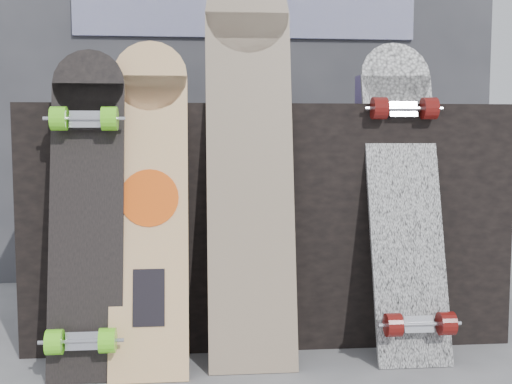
{
  "coord_description": "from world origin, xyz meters",
  "views": [
    {
      "loc": [
        -0.24,
        -1.81,
        0.71
      ],
      "look_at": [
        -0.05,
        0.2,
        0.52
      ],
      "focal_mm": 45.0,
      "sensor_mm": 36.0,
      "label": 1
    }
  ],
  "objects": [
    {
      "name": "vendor_table",
      "position": [
        0.0,
        0.5,
        0.4
      ],
      "size": [
        1.6,
        0.6,
        0.8
      ],
      "primitive_type": "cube",
      "color": "black",
      "rests_on": "ground"
    },
    {
      "name": "longboard_geisha",
      "position": [
        -0.38,
        0.12,
        0.53
      ],
      "size": [
        0.23,
        0.3,
        1.0
      ],
      "rotation": [
        -0.28,
        0.0,
        0.0
      ],
      "color": "#D0BC8C",
      "rests_on": "ground"
    },
    {
      "name": "longboard_cascadia",
      "position": [
        0.42,
        0.15,
        0.52
      ],
      "size": [
        0.23,
        0.36,
        1.01
      ],
      "rotation": [
        -0.28,
        0.0,
        0.0
      ],
      "color": "silver",
      "rests_on": "ground"
    },
    {
      "name": "longboard_celtic",
      "position": [
        -0.08,
        0.15,
        0.65
      ],
      "size": [
        0.27,
        0.28,
        1.22
      ],
      "rotation": [
        -0.21,
        0.0,
        0.0
      ],
      "color": "beige",
      "rests_on": "ground"
    },
    {
      "name": "merch_box_purple",
      "position": [
        -0.52,
        0.54,
        0.85
      ],
      "size": [
        0.18,
        0.12,
        0.1
      ],
      "primitive_type": "cube",
      "color": "navy",
      "rests_on": "vendor_table"
    },
    {
      "name": "merch_box_small",
      "position": [
        0.44,
        0.55,
        0.86
      ],
      "size": [
        0.14,
        0.14,
        0.12
      ],
      "primitive_type": "cube",
      "color": "navy",
      "rests_on": "vendor_table"
    },
    {
      "name": "skateboard_dark",
      "position": [
        -0.56,
        0.08,
        0.49
      ],
      "size": [
        0.21,
        0.3,
        0.96
      ],
      "rotation": [
        -0.23,
        0.0,
        0.0
      ],
      "color": "black",
      "rests_on": "ground"
    },
    {
      "name": "merch_box_flat",
      "position": [
        -0.0,
        0.66,
        0.83
      ],
      "size": [
        0.22,
        0.1,
        0.06
      ],
      "primitive_type": "cube",
      "color": "#D1B78C",
      "rests_on": "vendor_table"
    },
    {
      "name": "booth",
      "position": [
        0.0,
        1.35,
        1.1
      ],
      "size": [
        2.4,
        0.22,
        2.2
      ],
      "color": "#333438",
      "rests_on": "ground"
    },
    {
      "name": "ground",
      "position": [
        0.0,
        0.0,
        0.0
      ],
      "size": [
        60.0,
        60.0,
        0.0
      ],
      "primitive_type": "plane",
      "color": "slate",
      "rests_on": "ground"
    }
  ]
}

